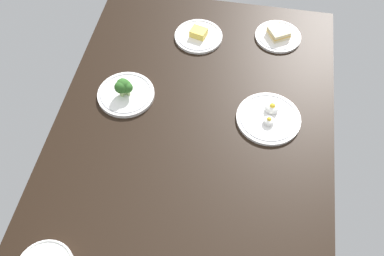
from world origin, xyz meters
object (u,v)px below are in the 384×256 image
Objects in this scene: plate_cheese at (199,36)px; plate_eggs at (269,117)px; plate_broccoli at (125,92)px; plate_sandwich at (278,35)px.

plate_eggs is at bearing -139.34° from plate_cheese.
plate_broccoli is 0.92× the size of plate_eggs.
plate_broccoli is at bearing 148.70° from plate_cheese.
plate_broccoli reaches higher than plate_cheese.
plate_cheese is 47.73cm from plate_eggs.
plate_broccoli is (-34.71, 21.11, 1.44)cm from plate_cheese.
plate_eggs reaches higher than plate_cheese.
plate_eggs is (-41.73, 0.58, -0.22)cm from plate_sandwich.
plate_sandwich is 0.81× the size of plate_eggs.
plate_sandwich is 0.89× the size of plate_broccoli.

